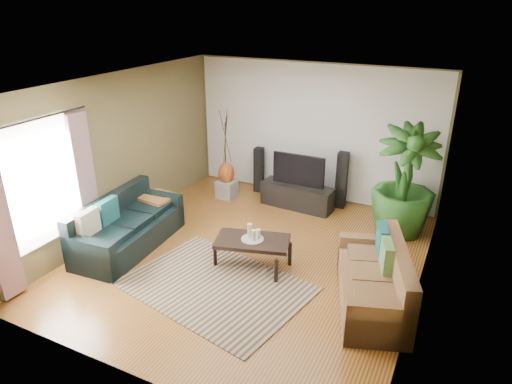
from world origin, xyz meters
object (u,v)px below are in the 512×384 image
Objects in this scene: pedestal at (227,189)px; television at (298,170)px; coffee_table at (252,252)px; side_table at (159,210)px; potted_plant at (404,181)px; sofa_left at (128,223)px; vase at (226,173)px; tv_stand at (297,196)px; sofa_right at (373,277)px; speaker_right at (342,180)px; speaker_left at (259,170)px.

television is at bearing 7.76° from pedestal.
coffee_table is at bearing -51.93° from pedestal.
potted_plant is at bearing 22.45° from side_table.
potted_plant is at bearing -61.59° from sofa_left.
coffee_table is 2.67m from vase.
potted_plant reaches higher than side_table.
side_table reaches higher than coffee_table.
vase is (-1.47, -0.20, -0.25)m from television.
tv_stand is 2.44× the size of side_table.
sofa_right is at bearing -21.26° from coffee_table.
speaker_right is at bearing 27.70° from television.
coffee_table is 0.78× the size of tv_stand.
tv_stand is at bearing -39.81° from sofa_left.
potted_plant is at bearing 0.08° from vase.
speaker_left is 0.86× the size of speaker_right.
coffee_table is at bearing -83.88° from sofa_left.
sofa_left is 1.96× the size of television.
speaker_right reaches higher than tv_stand.
side_table is at bearing -133.50° from tv_stand.
potted_plant is (1.81, 2.10, 0.73)m from coffee_table.
speaker_right is 1.93× the size of side_table.
speaker_right reaches higher than vase.
speaker_right is (-1.27, 2.85, 0.13)m from sofa_right.
potted_plant reaches higher than pedestal.
speaker_left is at bearing 53.37° from pedestal.
speaker_right reaches higher than television.
television is (-2.01, 2.46, 0.35)m from sofa_right.
sofa_left is 3.92m from sofa_right.
television reaches higher than sofa_right.
vase is 1.70m from side_table.
speaker_left is (-1.03, 0.40, -0.30)m from television.
pedestal is (-1.47, -0.18, -0.05)m from tv_stand.
tv_stand reaches higher than pedestal.
television reaches higher than vase.
side_table is (-0.47, -1.61, -0.23)m from vase.
side_table is at bearing -1.12° from sofa_left.
coffee_table is at bearing -82.05° from tv_stand.
side_table is at bearing -136.99° from television.
speaker_right reaches higher than speaker_left.
sofa_left is at bearing -86.99° from side_table.
tv_stand is 3.92× the size of pedestal.
potted_plant is (3.00, -0.59, 0.48)m from speaker_left.
sofa_left is 4.41× the size of vase.
speaker_left is at bearing 97.94° from coffee_table.
coffee_table is 1.15× the size of speaker_left.
sofa_right is (3.91, 0.20, 0.00)m from sofa_left.
coffee_table is at bearing -130.75° from potted_plant.
sofa_left is 1.14× the size of sofa_right.
speaker_right reaches higher than sofa_left.
pedestal is (-3.48, 2.26, -0.25)m from sofa_right.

